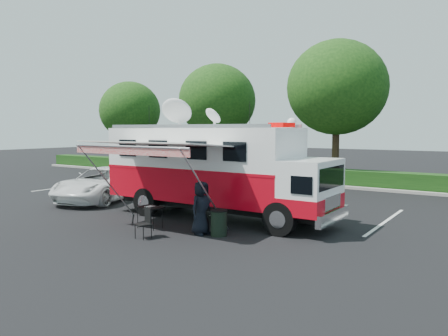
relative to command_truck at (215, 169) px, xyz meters
The scene contains 10 objects.
ground_plane 1.89m from the command_truck, ahead, with size 120.00×120.00×0.00m, color black.
back_border 13.33m from the command_truck, 84.58° to the left, with size 60.00×6.14×8.87m.
stall_lines 3.57m from the command_truck, 97.97° to the left, with size 24.12×5.50×0.01m.
command_truck is the anchor object (origin of this frame).
awning 2.91m from the command_truck, 107.41° to the right, with size 5.02×2.60×3.03m.
white_suv 7.14m from the command_truck, behind, with size 2.61×5.66×1.57m, color silver.
person 3.19m from the command_truck, 64.76° to the right, with size 0.85×0.55×1.74m, color black.
folding_table 3.01m from the command_truck, 108.95° to the right, with size 0.97×0.76×0.75m.
folding_chair 3.89m from the command_truck, 91.62° to the right, with size 0.57×0.61×0.93m.
trash_bin 3.11m from the command_truck, 52.38° to the right, with size 0.56×0.56×0.84m.
Camera 1 is at (9.38, -13.47, 3.42)m, focal length 35.00 mm.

